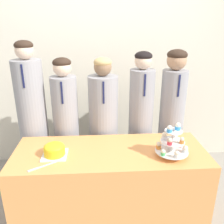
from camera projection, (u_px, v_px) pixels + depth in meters
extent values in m
cube|color=beige|center=(105.00, 60.00, 2.93)|extent=(9.00, 0.06, 2.70)
cube|color=#EF9951|center=(110.00, 184.00, 2.22)|extent=(1.70, 0.65, 0.71)
cube|color=white|center=(55.00, 155.00, 2.02)|extent=(0.21, 0.21, 0.01)
cylinder|color=yellow|center=(54.00, 151.00, 2.01)|extent=(0.18, 0.18, 0.07)
ellipsoid|color=yellow|center=(54.00, 147.00, 1.99)|extent=(0.17, 0.17, 0.06)
cube|color=silver|center=(51.00, 163.00, 1.90)|extent=(0.18, 0.13, 0.00)
cube|color=#B2B2B7|center=(33.00, 170.00, 1.82)|extent=(0.09, 0.07, 0.01)
cylinder|color=silver|center=(172.00, 144.00, 1.97)|extent=(0.02, 0.02, 0.23)
cylinder|color=silver|center=(171.00, 151.00, 2.00)|extent=(0.28, 0.28, 0.01)
cylinder|color=silver|center=(172.00, 141.00, 1.97)|extent=(0.20, 0.20, 0.01)
cylinder|color=silver|center=(173.00, 131.00, 1.93)|extent=(0.15, 0.15, 0.01)
cylinder|color=white|center=(177.00, 156.00, 1.89)|extent=(0.04, 0.04, 0.03)
sphere|color=#F4E5C6|center=(177.00, 153.00, 1.88)|extent=(0.04, 0.04, 0.04)
cylinder|color=white|center=(185.00, 151.00, 1.97)|extent=(0.05, 0.05, 0.02)
sphere|color=#F4E5C6|center=(185.00, 148.00, 1.96)|extent=(0.05, 0.05, 0.05)
cylinder|color=#E5333D|center=(179.00, 145.00, 2.06)|extent=(0.04, 0.04, 0.03)
sphere|color=#F4E5C6|center=(180.00, 142.00, 2.05)|extent=(0.04, 0.04, 0.04)
cylinder|color=pink|center=(167.00, 143.00, 2.10)|extent=(0.04, 0.04, 0.03)
sphere|color=silver|center=(167.00, 140.00, 2.09)|extent=(0.04, 0.04, 0.04)
cylinder|color=orange|center=(159.00, 147.00, 2.03)|extent=(0.04, 0.04, 0.03)
sphere|color=beige|center=(159.00, 144.00, 2.02)|extent=(0.04, 0.04, 0.04)
cylinder|color=#4CB766|center=(163.00, 154.00, 1.93)|extent=(0.04, 0.04, 0.03)
sphere|color=#F4E5C6|center=(163.00, 151.00, 1.92)|extent=(0.04, 0.04, 0.04)
cylinder|color=white|center=(175.00, 136.00, 2.02)|extent=(0.05, 0.05, 0.03)
sphere|color=#F4E5C6|center=(175.00, 133.00, 2.01)|extent=(0.04, 0.04, 0.04)
cylinder|color=white|center=(164.00, 137.00, 1.99)|extent=(0.04, 0.04, 0.03)
sphere|color=#F4E5C6|center=(164.00, 134.00, 1.98)|extent=(0.04, 0.04, 0.04)
cylinder|color=#E5333D|center=(170.00, 143.00, 1.90)|extent=(0.04, 0.04, 0.03)
sphere|color=beige|center=(170.00, 140.00, 1.89)|extent=(0.04, 0.04, 0.04)
cylinder|color=orange|center=(182.00, 142.00, 1.92)|extent=(0.04, 0.04, 0.03)
sphere|color=#F4E5C6|center=(182.00, 139.00, 1.91)|extent=(0.03, 0.03, 0.03)
cylinder|color=#3893DB|center=(178.00, 128.00, 1.95)|extent=(0.05, 0.05, 0.03)
sphere|color=#F4E5C6|center=(178.00, 125.00, 1.94)|extent=(0.04, 0.04, 0.04)
cylinder|color=#3893DB|center=(169.00, 131.00, 1.91)|extent=(0.04, 0.04, 0.03)
sphere|color=white|center=(170.00, 128.00, 1.90)|extent=(0.04, 0.04, 0.04)
cylinder|color=#939399|center=(34.00, 128.00, 2.52)|extent=(0.29, 0.29, 1.44)
sphere|color=beige|center=(24.00, 50.00, 2.24)|extent=(0.17, 0.17, 0.17)
ellipsoid|color=#332319|center=(24.00, 45.00, 2.22)|extent=(0.18, 0.18, 0.10)
cube|color=#191E47|center=(23.00, 76.00, 2.18)|extent=(0.02, 0.01, 0.22)
cylinder|color=#939399|center=(67.00, 134.00, 2.57)|extent=(0.27, 0.27, 1.27)
sphere|color=beige|center=(62.00, 68.00, 2.32)|extent=(0.18, 0.18, 0.18)
ellipsoid|color=#332319|center=(62.00, 62.00, 2.30)|extent=(0.18, 0.18, 0.10)
cube|color=#191E47|center=(62.00, 93.00, 2.27)|extent=(0.02, 0.01, 0.22)
cylinder|color=#939399|center=(104.00, 133.00, 2.60)|extent=(0.31, 0.31, 1.27)
sphere|color=#8E6B4C|center=(103.00, 67.00, 2.34)|extent=(0.18, 0.18, 0.18)
ellipsoid|color=tan|center=(103.00, 62.00, 2.33)|extent=(0.18, 0.18, 0.10)
cube|color=#191E47|center=(104.00, 93.00, 2.27)|extent=(0.02, 0.01, 0.22)
cylinder|color=#939399|center=(140.00, 130.00, 2.61)|extent=(0.26, 0.26, 1.33)
sphere|color=beige|center=(143.00, 61.00, 2.35)|extent=(0.17, 0.17, 0.17)
ellipsoid|color=black|center=(144.00, 56.00, 2.33)|extent=(0.18, 0.18, 0.10)
cube|color=#191E47|center=(145.00, 85.00, 2.30)|extent=(0.02, 0.01, 0.22)
cylinder|color=#939399|center=(170.00, 130.00, 2.63)|extent=(0.26, 0.26, 1.32)
sphere|color=tan|center=(177.00, 60.00, 2.37)|extent=(0.20, 0.20, 0.20)
ellipsoid|color=#332319|center=(177.00, 55.00, 2.35)|extent=(0.20, 0.20, 0.11)
cube|color=#191E47|center=(179.00, 86.00, 2.32)|extent=(0.02, 0.01, 0.22)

